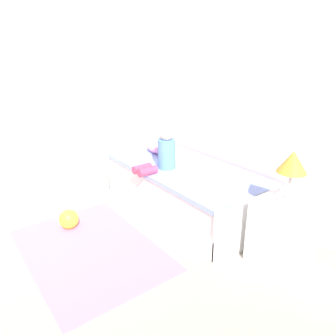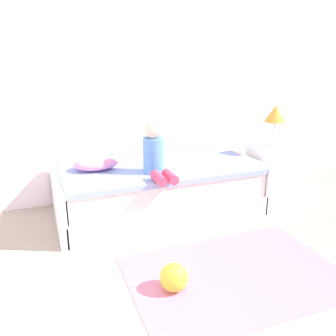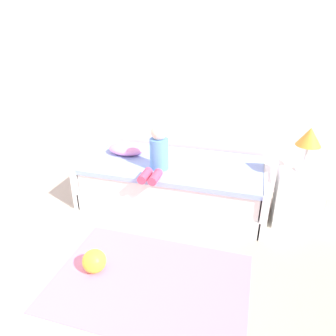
% 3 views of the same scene
% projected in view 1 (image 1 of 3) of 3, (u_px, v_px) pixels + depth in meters
% --- Properties ---
extents(wall_rear, '(7.20, 0.10, 2.90)m').
position_uv_depth(wall_rear, '(196.00, 77.00, 4.10)').
color(wall_rear, white).
rests_on(wall_rear, ground).
extents(bed, '(2.11, 1.00, 0.50)m').
position_uv_depth(bed, '(185.00, 187.00, 3.80)').
color(bed, white).
rests_on(bed, ground).
extents(nightstand, '(0.44, 0.44, 0.60)m').
position_uv_depth(nightstand, '(282.00, 233.00, 2.76)').
color(nightstand, white).
rests_on(nightstand, ground).
extents(table_lamp, '(0.24, 0.24, 0.45)m').
position_uv_depth(table_lamp, '(292.00, 165.00, 2.53)').
color(table_lamp, silver).
rests_on(table_lamp, nightstand).
extents(child_figure, '(0.20, 0.51, 0.50)m').
position_uv_depth(child_figure, '(163.00, 152.00, 3.60)').
color(child_figure, '#598CD1').
rests_on(child_figure, bed).
extents(pillow, '(0.44, 0.30, 0.13)m').
position_uv_depth(pillow, '(161.00, 148.00, 4.21)').
color(pillow, '#EA8CC6').
rests_on(pillow, bed).
extents(toy_ball, '(0.21, 0.21, 0.21)m').
position_uv_depth(toy_ball, '(69.00, 219.00, 3.38)').
color(toy_ball, yellow).
rests_on(toy_ball, ground).
extents(area_rug, '(1.60, 1.10, 0.01)m').
position_uv_depth(area_rug, '(90.00, 249.00, 3.04)').
color(area_rug, pink).
rests_on(area_rug, ground).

